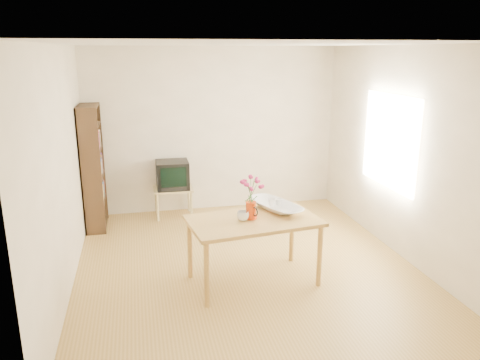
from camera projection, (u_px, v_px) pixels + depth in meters
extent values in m
plane|color=olive|center=(245.00, 265.00, 5.72)|extent=(4.50, 4.50, 0.00)
plane|color=white|center=(246.00, 44.00, 5.02)|extent=(4.50, 4.50, 0.00)
plane|color=beige|center=(213.00, 130.00, 7.48)|extent=(4.00, 0.00, 4.00)
plane|color=beige|center=(320.00, 235.00, 3.25)|extent=(4.00, 0.00, 4.00)
plane|color=beige|center=(62.00, 171.00, 4.95)|extent=(0.00, 4.50, 4.50)
plane|color=beige|center=(403.00, 154.00, 5.79)|extent=(0.00, 4.50, 4.50)
plane|color=white|center=(389.00, 141.00, 6.04)|extent=(0.00, 1.30, 1.30)
cube|color=#AA7D3A|center=(254.00, 221.00, 5.13)|extent=(1.50, 0.99, 0.04)
cylinder|color=#AA7D3A|center=(207.00, 275.00, 4.70)|extent=(0.06, 0.06, 0.71)
cylinder|color=#AA7D3A|center=(320.00, 256.00, 5.13)|extent=(0.06, 0.06, 0.71)
cylinder|color=#AA7D3A|center=(190.00, 249.00, 5.32)|extent=(0.06, 0.06, 0.71)
cylinder|color=#AA7D3A|center=(292.00, 234.00, 5.75)|extent=(0.06, 0.06, 0.71)
cube|color=tan|center=(173.00, 189.00, 7.30)|extent=(0.60, 0.45, 0.03)
cylinder|color=tan|center=(158.00, 208.00, 7.13)|extent=(0.04, 0.04, 0.43)
cylinder|color=tan|center=(191.00, 205.00, 7.24)|extent=(0.04, 0.04, 0.43)
cylinder|color=tan|center=(156.00, 200.00, 7.48)|extent=(0.04, 0.04, 0.43)
cylinder|color=tan|center=(189.00, 198.00, 7.59)|extent=(0.04, 0.04, 0.43)
cube|color=black|center=(91.00, 174.00, 6.41)|extent=(0.28, 0.02, 1.80)
cube|color=black|center=(95.00, 163.00, 7.05)|extent=(0.28, 0.03, 1.80)
cube|color=black|center=(83.00, 168.00, 6.70)|extent=(0.02, 0.70, 1.80)
cube|color=black|center=(98.00, 224.00, 6.96)|extent=(0.27, 0.65, 0.02)
cube|color=black|center=(96.00, 201.00, 6.86)|extent=(0.27, 0.65, 0.02)
cube|color=black|center=(94.00, 176.00, 6.76)|extent=(0.27, 0.65, 0.02)
cube|color=black|center=(91.00, 150.00, 6.66)|extent=(0.27, 0.65, 0.02)
cube|color=black|center=(89.00, 125.00, 6.56)|extent=(0.27, 0.65, 0.02)
cube|color=black|center=(88.00, 106.00, 6.49)|extent=(0.27, 0.65, 0.02)
cylinder|color=#DC400C|center=(251.00, 211.00, 5.11)|extent=(0.11, 0.11, 0.18)
cylinder|color=#DC400C|center=(251.00, 218.00, 5.14)|extent=(0.13, 0.13, 0.02)
cylinder|color=#DC400C|center=(251.00, 202.00, 5.09)|extent=(0.12, 0.12, 0.01)
cone|color=#DC400C|center=(250.00, 206.00, 5.05)|extent=(0.07, 0.08, 0.06)
torus|color=black|center=(252.00, 208.00, 5.18)|extent=(0.05, 0.10, 0.10)
imported|color=white|center=(243.00, 216.00, 5.07)|extent=(0.18, 0.18, 0.10)
imported|color=white|center=(276.00, 189.00, 5.37)|extent=(0.67, 0.67, 0.49)
imported|color=white|center=(272.00, 193.00, 5.37)|extent=(0.11, 0.11, 0.07)
imported|color=white|center=(279.00, 193.00, 5.41)|extent=(0.08, 0.08, 0.07)
cube|color=black|center=(172.00, 175.00, 7.24)|extent=(0.50, 0.45, 0.43)
cube|color=black|center=(172.00, 172.00, 7.31)|extent=(0.35, 0.25, 0.30)
cube|color=black|center=(174.00, 177.00, 7.02)|extent=(0.38, 0.02, 0.30)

